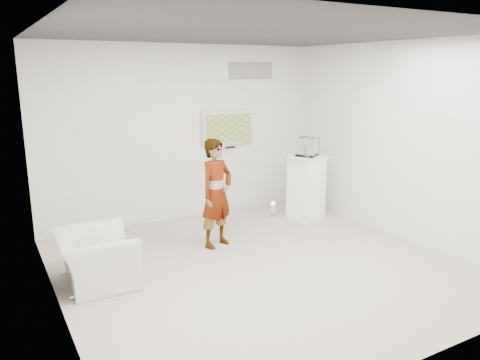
{
  "coord_description": "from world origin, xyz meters",
  "views": [
    {
      "loc": [
        -3.09,
        -4.97,
        2.58
      ],
      "look_at": [
        0.06,
        0.6,
        1.06
      ],
      "focal_mm": 35.0,
      "sensor_mm": 36.0,
      "label": 1
    }
  ],
  "objects_px": {
    "tv": "(228,128)",
    "pedestal": "(306,187)",
    "armchair": "(96,258)",
    "person": "(217,193)",
    "floor_uplight": "(273,210)"
  },
  "relations": [
    {
      "from": "tv",
      "to": "pedestal",
      "type": "height_order",
      "value": "tv"
    },
    {
      "from": "armchair",
      "to": "tv",
      "type": "bearing_deg",
      "value": -54.03
    },
    {
      "from": "tv",
      "to": "armchair",
      "type": "distance_m",
      "value": 3.63
    },
    {
      "from": "tv",
      "to": "person",
      "type": "relative_size",
      "value": 0.62
    },
    {
      "from": "tv",
      "to": "person",
      "type": "height_order",
      "value": "tv"
    },
    {
      "from": "floor_uplight",
      "to": "pedestal",
      "type": "bearing_deg",
      "value": -33.76
    },
    {
      "from": "person",
      "to": "pedestal",
      "type": "height_order",
      "value": "person"
    },
    {
      "from": "armchair",
      "to": "floor_uplight",
      "type": "relative_size",
      "value": 3.69
    },
    {
      "from": "armchair",
      "to": "pedestal",
      "type": "distance_m",
      "value": 3.92
    },
    {
      "from": "tv",
      "to": "floor_uplight",
      "type": "distance_m",
      "value": 1.68
    },
    {
      "from": "tv",
      "to": "person",
      "type": "bearing_deg",
      "value": -123.46
    },
    {
      "from": "person",
      "to": "floor_uplight",
      "type": "relative_size",
      "value": 5.91
    },
    {
      "from": "tv",
      "to": "armchair",
      "type": "relative_size",
      "value": 0.99
    },
    {
      "from": "tv",
      "to": "pedestal",
      "type": "xyz_separation_m",
      "value": [
        0.99,
        -1.07,
        -0.99
      ]
    },
    {
      "from": "person",
      "to": "floor_uplight",
      "type": "distance_m",
      "value": 1.79
    }
  ]
}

